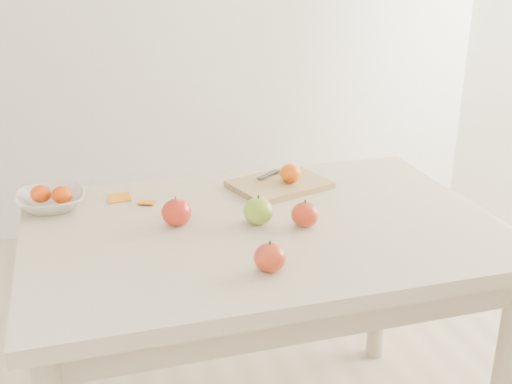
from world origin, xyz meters
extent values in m
cube|color=beige|center=(0.00, 0.00, 0.73)|extent=(1.20, 0.80, 0.04)
cylinder|color=#BCAA8E|center=(-0.54, 0.34, 0.35)|extent=(0.06, 0.06, 0.71)
cylinder|color=#BCAA8E|center=(0.54, 0.34, 0.35)|extent=(0.06, 0.06, 0.71)
cube|color=tan|center=(0.13, 0.23, 0.76)|extent=(0.31, 0.26, 0.02)
ellipsoid|color=#DA4C07|center=(0.16, 0.22, 0.80)|extent=(0.06, 0.06, 0.05)
imported|color=silver|center=(-0.52, 0.26, 0.77)|extent=(0.18, 0.18, 0.05)
ellipsoid|color=#C93A07|center=(-0.54, 0.27, 0.79)|extent=(0.06, 0.06, 0.05)
ellipsoid|color=#D34407|center=(-0.49, 0.25, 0.79)|extent=(0.06, 0.06, 0.05)
cube|color=orange|center=(-0.34, 0.27, 0.75)|extent=(0.06, 0.05, 0.01)
cube|color=orange|center=(-0.27, 0.22, 0.75)|extent=(0.06, 0.05, 0.01)
cube|color=silver|center=(0.19, 0.31, 0.78)|extent=(0.07, 0.06, 0.01)
cube|color=#3A3C42|center=(0.11, 0.28, 0.78)|extent=(0.09, 0.07, 0.00)
ellipsoid|color=#67961D|center=(-0.01, 0.01, 0.79)|extent=(0.08, 0.08, 0.07)
ellipsoid|color=maroon|center=(0.10, -0.04, 0.78)|extent=(0.07, 0.07, 0.06)
ellipsoid|color=#980205|center=(-0.21, 0.06, 0.78)|extent=(0.08, 0.08, 0.07)
ellipsoid|color=maroon|center=(-0.05, -0.24, 0.78)|extent=(0.07, 0.07, 0.07)
camera|label=1|loc=(-0.44, -1.44, 1.44)|focal=45.00mm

